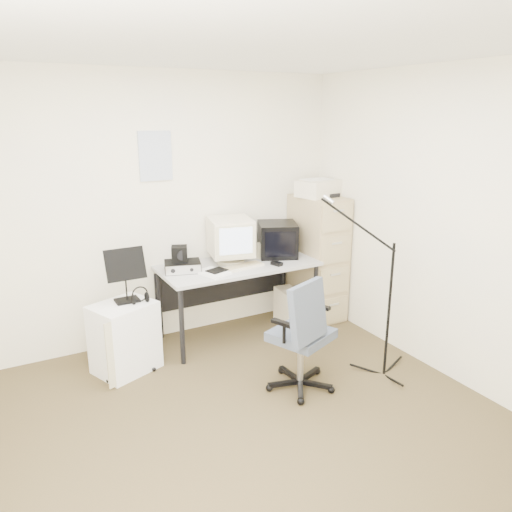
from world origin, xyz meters
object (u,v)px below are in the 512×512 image
filing_cabinet (317,258)px  office_chair (301,333)px  desk (239,300)px  side_cart (125,337)px

filing_cabinet → office_chair: 1.51m
filing_cabinet → desk: size_ratio=0.87×
office_chair → filing_cabinet: bearing=28.0°
office_chair → side_cart: (-1.15, 0.95, -0.17)m
side_cart → office_chair: bearing=-61.6°
filing_cabinet → side_cart: filing_cabinet is taller
filing_cabinet → office_chair: filing_cabinet is taller
office_chair → side_cart: 1.50m
filing_cabinet → side_cart: bearing=-174.6°
office_chair → side_cart: office_chair is taller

